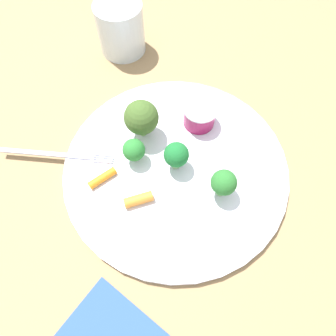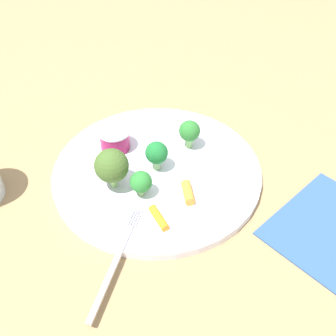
% 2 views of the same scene
% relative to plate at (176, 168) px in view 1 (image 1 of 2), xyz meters
% --- Properties ---
extents(ground_plane, '(2.40, 2.40, 0.00)m').
position_rel_plate_xyz_m(ground_plane, '(0.00, 0.00, -0.01)').
color(ground_plane, '#94764E').
extents(plate, '(0.31, 0.31, 0.01)m').
position_rel_plate_xyz_m(plate, '(0.00, 0.00, 0.00)').
color(plate, white).
rests_on(plate, ground_plane).
extents(sauce_cup, '(0.05, 0.05, 0.03)m').
position_rel_plate_xyz_m(sauce_cup, '(-0.00, 0.08, 0.02)').
color(sauce_cup, maroon).
rests_on(sauce_cup, plate).
extents(broccoli_floret_0, '(0.03, 0.03, 0.05)m').
position_rel_plate_xyz_m(broccoli_floret_0, '(-0.00, 0.00, 0.03)').
color(broccoli_floret_0, '#83AD74').
rests_on(broccoli_floret_0, plate).
extents(broccoli_floret_1, '(0.03, 0.03, 0.04)m').
position_rel_plate_xyz_m(broccoli_floret_1, '(-0.06, -0.01, 0.03)').
color(broccoli_floret_1, '#88AA64').
rests_on(broccoli_floret_1, plate).
extents(broccoli_floret_2, '(0.05, 0.05, 0.06)m').
position_rel_plate_xyz_m(broccoli_floret_2, '(-0.07, 0.03, 0.04)').
color(broccoli_floret_2, '#91C667').
rests_on(broccoli_floret_2, plate).
extents(broccoli_floret_3, '(0.03, 0.03, 0.05)m').
position_rel_plate_xyz_m(broccoli_floret_3, '(0.07, -0.01, 0.04)').
color(broccoli_floret_3, '#80B668').
rests_on(broccoli_floret_3, plate).
extents(carrot_stick_0, '(0.04, 0.04, 0.01)m').
position_rel_plate_xyz_m(carrot_stick_0, '(-0.02, -0.07, 0.01)').
color(carrot_stick_0, orange).
rests_on(carrot_stick_0, plate).
extents(carrot_stick_1, '(0.03, 0.04, 0.01)m').
position_rel_plate_xyz_m(carrot_stick_1, '(-0.08, -0.06, 0.01)').
color(carrot_stick_1, orange).
rests_on(carrot_stick_1, plate).
extents(fork, '(0.16, 0.06, 0.00)m').
position_rel_plate_xyz_m(fork, '(-0.16, -0.06, 0.01)').
color(fork, '#B1B3C7').
rests_on(fork, plate).
extents(drinking_glass, '(0.08, 0.08, 0.08)m').
position_rel_plate_xyz_m(drinking_glass, '(-0.19, 0.18, 0.04)').
color(drinking_glass, silver).
rests_on(drinking_glass, ground_plane).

